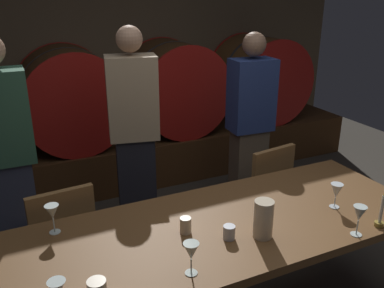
% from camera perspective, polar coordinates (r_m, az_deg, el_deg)
% --- Properties ---
extents(back_wall, '(5.93, 0.24, 2.95)m').
position_cam_1_polar(back_wall, '(4.90, -11.26, 14.14)').
color(back_wall, brown).
rests_on(back_wall, ground).
extents(barrel_shelf, '(5.34, 0.90, 0.47)m').
position_cam_1_polar(barrel_shelf, '(4.69, -8.51, -1.67)').
color(barrel_shelf, '#4C2D16').
rests_on(barrel_shelf, ground).
extents(wine_barrel_center_left, '(1.01, 0.81, 1.01)m').
position_cam_1_polar(wine_barrel_center_left, '(4.34, -16.46, 6.10)').
color(wine_barrel_center_left, '#513319').
rests_on(wine_barrel_center_left, barrel_shelf).
extents(wine_barrel_center_right, '(1.01, 0.81, 1.01)m').
position_cam_1_polar(wine_barrel_center_right, '(4.64, -2.42, 7.85)').
color(wine_barrel_center_right, '#513319').
rests_on(wine_barrel_center_right, barrel_shelf).
extents(wine_barrel_far_right, '(1.01, 0.81, 1.01)m').
position_cam_1_polar(wine_barrel_far_right, '(5.17, 9.20, 8.95)').
color(wine_barrel_far_right, brown).
rests_on(wine_barrel_far_right, barrel_shelf).
extents(dining_table, '(2.48, 0.90, 0.78)m').
position_cam_1_polar(dining_table, '(2.38, 3.48, -12.57)').
color(dining_table, brown).
rests_on(dining_table, ground).
extents(chair_left, '(0.43, 0.43, 0.88)m').
position_cam_1_polar(chair_left, '(2.88, -17.49, -12.34)').
color(chair_left, olive).
rests_on(chair_left, ground).
extents(chair_right, '(0.45, 0.45, 0.88)m').
position_cam_1_polar(chair_right, '(3.39, 9.64, -6.26)').
color(chair_right, olive).
rests_on(chair_right, ground).
extents(guest_left, '(0.38, 0.24, 1.76)m').
position_cam_1_polar(guest_left, '(3.07, -24.18, -2.30)').
color(guest_left, '#33384C').
rests_on(guest_left, ground).
extents(guest_center, '(0.42, 0.32, 1.76)m').
position_cam_1_polar(guest_center, '(3.30, -7.96, 0.95)').
color(guest_center, black).
rests_on(guest_center, ground).
extents(guest_right, '(0.39, 0.26, 1.67)m').
position_cam_1_polar(guest_right, '(3.73, 8.00, 2.54)').
color(guest_right, brown).
rests_on(guest_right, ground).
extents(candle_center, '(0.05, 0.05, 0.21)m').
position_cam_1_polar(candle_center, '(2.53, 24.54, -9.10)').
color(candle_center, olive).
rests_on(candle_center, dining_table).
extents(pitcher, '(0.10, 0.10, 0.21)m').
position_cam_1_polar(pitcher, '(2.23, 9.81, -10.16)').
color(pitcher, beige).
rests_on(pitcher, dining_table).
extents(wine_glass_left, '(0.08, 0.08, 0.17)m').
position_cam_1_polar(wine_glass_left, '(2.34, -18.71, -8.95)').
color(wine_glass_left, silver).
rests_on(wine_glass_left, dining_table).
extents(wine_glass_center, '(0.08, 0.08, 0.16)m').
position_cam_1_polar(wine_glass_center, '(1.94, -0.11, -14.68)').
color(wine_glass_center, silver).
rests_on(wine_glass_center, dining_table).
extents(wine_glass_right, '(0.07, 0.07, 0.17)m').
position_cam_1_polar(wine_glass_right, '(2.37, 22.08, -8.97)').
color(wine_glass_right, silver).
rests_on(wine_glass_right, dining_table).
extents(wine_glass_far_right, '(0.07, 0.07, 0.15)m').
position_cam_1_polar(wine_glass_far_right, '(2.61, 19.28, -6.18)').
color(wine_glass_far_right, white).
rests_on(wine_glass_far_right, dining_table).
extents(cup_center, '(0.06, 0.06, 0.09)m').
position_cam_1_polar(cup_center, '(2.26, -0.90, -11.14)').
color(cup_center, beige).
rests_on(cup_center, dining_table).
extents(cup_right, '(0.06, 0.06, 0.08)m').
position_cam_1_polar(cup_right, '(2.22, 5.14, -12.03)').
color(cup_right, silver).
rests_on(cup_right, dining_table).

